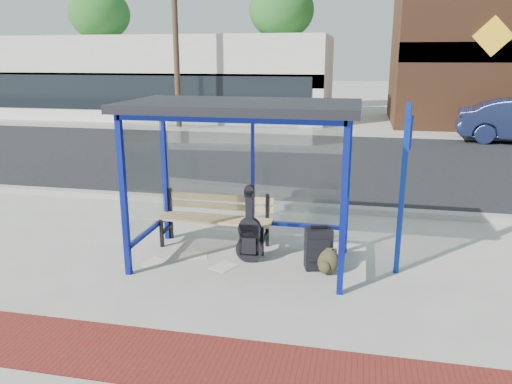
% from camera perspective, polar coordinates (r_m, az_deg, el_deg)
% --- Properties ---
extents(ground, '(120.00, 120.00, 0.00)m').
position_cam_1_polar(ground, '(7.68, -1.57, -8.02)').
color(ground, '#B2ADA0').
rests_on(ground, ground).
extents(brick_paver_strip, '(60.00, 1.00, 0.01)m').
position_cam_1_polar(brick_paver_strip, '(5.48, -8.27, -18.45)').
color(brick_paver_strip, maroon).
rests_on(brick_paver_strip, ground).
extents(curb_near, '(60.00, 0.25, 0.12)m').
position_cam_1_polar(curb_near, '(10.33, 2.18, -1.49)').
color(curb_near, gray).
rests_on(curb_near, ground).
extents(street_asphalt, '(60.00, 10.00, 0.00)m').
position_cam_1_polar(street_asphalt, '(15.25, 5.47, 3.69)').
color(street_asphalt, black).
rests_on(street_asphalt, ground).
extents(curb_far, '(60.00, 0.25, 0.12)m').
position_cam_1_polar(curb_far, '(20.24, 7.17, 6.66)').
color(curb_far, gray).
rests_on(curb_far, ground).
extents(far_sidewalk, '(60.00, 4.00, 0.01)m').
position_cam_1_polar(far_sidewalk, '(22.12, 7.60, 7.22)').
color(far_sidewalk, '#B2ADA0').
rests_on(far_sidewalk, ground).
extents(bus_shelter, '(3.30, 1.80, 2.42)m').
position_cam_1_polar(bus_shelter, '(7.19, -1.56, 7.56)').
color(bus_shelter, navy).
rests_on(bus_shelter, ground).
extents(storefront_white, '(18.00, 6.04, 4.00)m').
position_cam_1_polar(storefront_white, '(27.05, -11.55, 12.73)').
color(storefront_white, silver).
rests_on(storefront_white, ground).
extents(storefront_brown, '(10.00, 7.08, 6.40)m').
position_cam_1_polar(storefront_brown, '(26.13, 26.86, 14.01)').
color(storefront_brown, '#59331E').
rests_on(storefront_brown, ground).
extents(tree_left, '(3.60, 3.60, 7.03)m').
position_cam_1_polar(tree_left, '(32.92, -17.44, 18.77)').
color(tree_left, '#4C3826').
rests_on(tree_left, ground).
extents(tree_mid, '(3.60, 3.60, 7.03)m').
position_cam_1_polar(tree_mid, '(29.33, 2.95, 19.93)').
color(tree_mid, '#4C3826').
rests_on(tree_mid, ground).
extents(utility_pole_west, '(1.60, 0.24, 8.00)m').
position_cam_1_polar(utility_pole_west, '(21.68, -9.20, 17.88)').
color(utility_pole_west, '#4C3826').
rests_on(utility_pole_west, ground).
extents(bench, '(1.90, 0.49, 0.89)m').
position_cam_1_polar(bench, '(8.20, -4.67, -2.74)').
color(bench, black).
rests_on(bench, ground).
extents(guitar_bag, '(0.42, 0.15, 1.13)m').
position_cam_1_polar(guitar_bag, '(7.55, -0.75, -5.03)').
color(guitar_bag, black).
rests_on(guitar_bag, ground).
extents(suitcase, '(0.44, 0.34, 0.68)m').
position_cam_1_polar(suitcase, '(7.39, 7.14, -6.47)').
color(suitcase, black).
rests_on(suitcase, ground).
extents(backpack, '(0.38, 0.36, 0.38)m').
position_cam_1_polar(backpack, '(7.30, 8.18, -7.89)').
color(backpack, '#2E2C1A').
rests_on(backpack, ground).
extents(sign_post, '(0.13, 0.30, 2.44)m').
position_cam_1_polar(sign_post, '(7.18, 16.53, 1.26)').
color(sign_post, navy).
rests_on(sign_post, ground).
extents(newspaper_a, '(0.35, 0.41, 0.01)m').
position_cam_1_polar(newspaper_a, '(7.80, -11.52, -7.92)').
color(newspaper_a, white).
rests_on(newspaper_a, ground).
extents(newspaper_b, '(0.42, 0.46, 0.01)m').
position_cam_1_polar(newspaper_b, '(7.53, -3.70, -8.51)').
color(newspaper_b, white).
rests_on(newspaper_b, ground).
extents(newspaper_c, '(0.51, 0.45, 0.01)m').
position_cam_1_polar(newspaper_c, '(7.96, -7.13, -7.23)').
color(newspaper_c, white).
rests_on(newspaper_c, ground).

